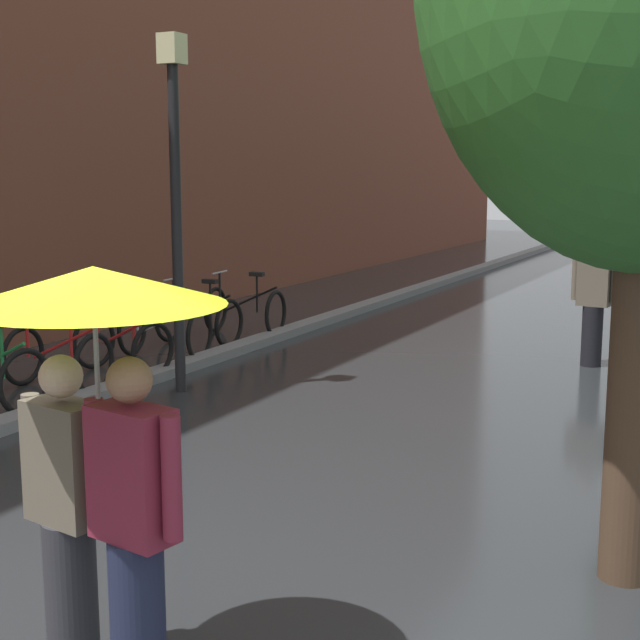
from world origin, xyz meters
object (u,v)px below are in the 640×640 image
(pedestrian_walking_midground, at_px, (594,303))
(street_lamp_post, at_px, (176,186))
(parked_bicycle_4, at_px, (199,319))
(couple_under_umbrella, at_px, (97,404))
(parked_bicycle_1, at_px, (58,357))
(parked_bicycle_5, at_px, (245,310))
(parked_bicycle_2, at_px, (123,344))
(parked_bicycle_3, at_px, (165,330))

(pedestrian_walking_midground, bearing_deg, street_lamp_post, -138.07)
(street_lamp_post, bearing_deg, parked_bicycle_4, 120.09)
(pedestrian_walking_midground, bearing_deg, couple_under_umbrella, -94.67)
(parked_bicycle_1, xyz_separation_m, parked_bicycle_5, (0.06, 3.97, 0.00))
(parked_bicycle_2, distance_m, parked_bicycle_4, 1.97)
(parked_bicycle_5, bearing_deg, parked_bicycle_4, -98.05)
(parked_bicycle_2, height_order, street_lamp_post, street_lamp_post)
(parked_bicycle_1, relative_size, parked_bicycle_3, 0.96)
(parked_bicycle_2, bearing_deg, parked_bicycle_3, 95.74)
(parked_bicycle_1, height_order, pedestrian_walking_midground, pedestrian_walking_midground)
(parked_bicycle_1, bearing_deg, street_lamp_post, 24.08)
(parked_bicycle_1, xyz_separation_m, pedestrian_walking_midground, (5.19, 4.08, 0.43))
(parked_bicycle_1, height_order, parked_bicycle_3, same)
(parked_bicycle_3, xyz_separation_m, pedestrian_walking_midground, (5.16, 2.08, 0.43))
(parked_bicycle_1, distance_m, pedestrian_walking_midground, 6.61)
(parked_bicycle_1, distance_m, street_lamp_post, 2.40)
(couple_under_umbrella, distance_m, street_lamp_post, 6.06)
(parked_bicycle_1, height_order, street_lamp_post, street_lamp_post)
(parked_bicycle_4, xyz_separation_m, parked_bicycle_5, (0.14, 1.02, 0.00))
(parked_bicycle_5, distance_m, couple_under_umbrella, 9.61)
(couple_under_umbrella, bearing_deg, parked_bicycle_3, 124.49)
(parked_bicycle_3, xyz_separation_m, parked_bicycle_4, (-0.12, 0.95, 0.00))
(parked_bicycle_3, distance_m, pedestrian_walking_midground, 5.58)
(parked_bicycle_5, xyz_separation_m, pedestrian_walking_midground, (5.13, 0.11, 0.43))
(parked_bicycle_2, bearing_deg, parked_bicycle_5, 91.43)
(parked_bicycle_3, height_order, pedestrian_walking_midground, pedestrian_walking_midground)
(parked_bicycle_3, xyz_separation_m, couple_under_umbrella, (4.46, -6.49, 1.05))
(parked_bicycle_5, xyz_separation_m, street_lamp_post, (1.23, -3.40, 1.94))
(parked_bicycle_2, relative_size, parked_bicycle_3, 1.00)
(parked_bicycle_5, bearing_deg, parked_bicycle_3, -90.78)
(parked_bicycle_3, relative_size, parked_bicycle_4, 1.07)
(parked_bicycle_1, xyz_separation_m, parked_bicycle_4, (-0.09, 2.95, 0.00))
(parked_bicycle_4, bearing_deg, parked_bicycle_5, 81.95)
(parked_bicycle_2, xyz_separation_m, parked_bicycle_4, (-0.22, 1.96, 0.00))
(parked_bicycle_3, bearing_deg, parked_bicycle_5, 89.22)
(parked_bicycle_1, xyz_separation_m, street_lamp_post, (1.29, 0.57, 1.94))
(pedestrian_walking_midground, bearing_deg, parked_bicycle_4, -167.92)
(parked_bicycle_2, height_order, parked_bicycle_5, same)
(parked_bicycle_1, relative_size, couple_under_umbrella, 0.54)
(parked_bicycle_2, distance_m, pedestrian_walking_midground, 5.94)
(parked_bicycle_3, bearing_deg, street_lamp_post, -48.46)
(parked_bicycle_3, relative_size, couple_under_umbrella, 0.56)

